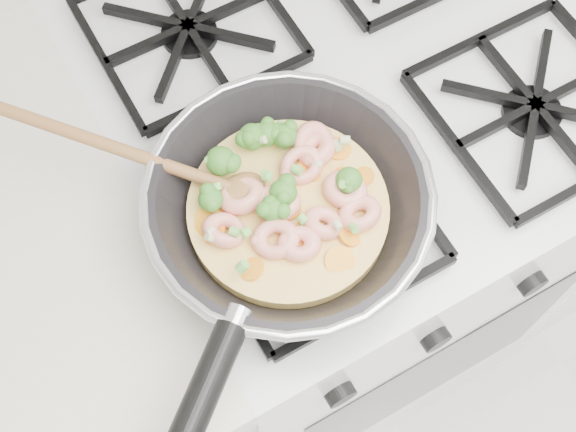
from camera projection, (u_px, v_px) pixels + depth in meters
stove at (336, 223)px, 1.34m from camera, size 0.60×0.60×0.92m
skillet at (284, 207)px, 0.80m from camera, size 0.42×0.48×0.10m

